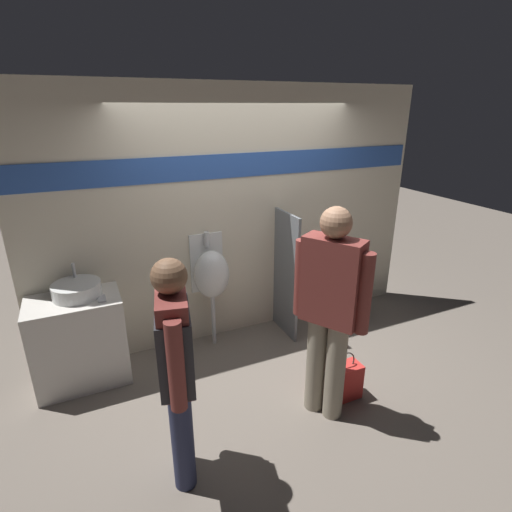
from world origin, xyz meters
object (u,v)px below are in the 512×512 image
(cell_phone, at_px, (102,299))
(toilet, at_px, (346,294))
(sink_basin, at_px, (77,290))
(shopping_bag, at_px, (343,381))
(person_with_lanyard, at_px, (330,308))
(person_in_vest, at_px, (176,361))
(urinal_near_counter, at_px, (211,274))

(cell_phone, bearing_deg, toilet, 1.43)
(sink_basin, height_order, shopping_bag, sink_basin)
(toilet, distance_m, person_with_lanyard, 1.83)
(person_in_vest, distance_m, shopping_bag, 1.71)
(cell_phone, distance_m, person_with_lanyard, 2.00)
(person_with_lanyard, xyz_separation_m, shopping_bag, (0.25, 0.06, -0.83))
(shopping_bag, bearing_deg, person_with_lanyard, -165.71)
(sink_basin, height_order, person_with_lanyard, person_with_lanyard)
(sink_basin, xyz_separation_m, cell_phone, (0.19, -0.16, -0.06))
(toilet, bearing_deg, cell_phone, -178.57)
(sink_basin, xyz_separation_m, person_in_vest, (0.55, -1.48, 0.04))
(sink_basin, distance_m, toilet, 3.01)
(toilet, height_order, person_with_lanyard, person_with_lanyard)
(sink_basin, xyz_separation_m, toilet, (2.95, -0.09, -0.61))
(sink_basin, height_order, person_in_vest, person_in_vest)
(person_in_vest, relative_size, shopping_bag, 3.51)
(cell_phone, bearing_deg, shopping_bag, -31.19)
(person_in_vest, height_order, shopping_bag, person_in_vest)
(shopping_bag, bearing_deg, cell_phone, 148.81)
(urinal_near_counter, bearing_deg, shopping_bag, -60.05)
(cell_phone, height_order, person_in_vest, person_in_vest)
(sink_basin, relative_size, shopping_bag, 0.90)
(sink_basin, xyz_separation_m, person_with_lanyard, (1.80, -1.34, 0.07))
(person_in_vest, bearing_deg, shopping_bag, -70.64)
(sink_basin, bearing_deg, person_with_lanyard, -36.76)
(sink_basin, distance_m, cell_phone, 0.25)
(sink_basin, height_order, toilet, sink_basin)
(sink_basin, relative_size, person_in_vest, 0.26)
(urinal_near_counter, distance_m, person_with_lanyard, 1.49)
(cell_phone, distance_m, toilet, 2.81)
(person_in_vest, height_order, person_with_lanyard, person_with_lanyard)
(cell_phone, height_order, toilet, toilet)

